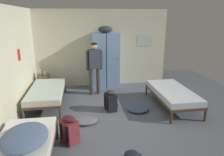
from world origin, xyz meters
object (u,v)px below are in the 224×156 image
object	(u,v)px
shelf_unit	(44,81)
bedding_heap	(25,137)
person_traveler	(94,64)
clothes_pile_grey	(85,121)
bed_left_rear	(47,92)
lotion_bottle	(45,72)
backpack_black	(111,101)
water_bottle	(41,71)
backpack_maroon	(70,130)
clothes_pile_denim	(138,109)
bed_left_front	(21,152)
locker_bank	(106,60)
bed_right	(172,93)

from	to	relation	value
shelf_unit	bedding_heap	size ratio (longest dim) A/B	0.64
person_traveler	clothes_pile_grey	world-z (taller)	person_traveler
bed_left_rear	lotion_bottle	size ratio (longest dim) A/B	11.10
backpack_black	water_bottle	bearing A→B (deg)	138.43
backpack_maroon	clothes_pile_denim	xyz separation A→B (m)	(1.69, 1.17, -0.21)
bed_left_rear	clothes_pile_denim	world-z (taller)	bed_left_rear
shelf_unit	bed_left_front	size ratio (longest dim) A/B	0.30
shelf_unit	lotion_bottle	size ratio (longest dim) A/B	3.33
water_bottle	bed_left_front	bearing A→B (deg)	-85.12
shelf_unit	lotion_bottle	xyz separation A→B (m)	(0.07, -0.04, 0.30)
bed_left_front	lotion_bottle	bearing A→B (deg)	92.71
locker_bank	clothes_pile_denim	world-z (taller)	locker_bank
bed_left_rear	backpack_maroon	distance (m)	2.06
backpack_black	clothes_pile_denim	size ratio (longest dim) A/B	1.01
locker_bank	shelf_unit	distance (m)	2.14
bed_left_rear	person_traveler	size ratio (longest dim) A/B	1.17
bed_left_front	lotion_bottle	distance (m)	3.82
bed_right	water_bottle	bearing A→B (deg)	154.03
person_traveler	backpack_black	distance (m)	1.50
shelf_unit	clothes_pile_grey	world-z (taller)	shelf_unit
lotion_bottle	clothes_pile_denim	world-z (taller)	lotion_bottle
water_bottle	clothes_pile_denim	size ratio (longest dim) A/B	0.40
bedding_heap	clothes_pile_grey	bearing A→B (deg)	56.88
locker_bank	bedding_heap	distance (m)	4.29
bedding_heap	clothes_pile_denim	xyz separation A→B (m)	(2.32, 1.86, -0.54)
water_bottle	person_traveler	bearing A→B (deg)	-16.94
bed_right	bed_left_front	xyz separation A→B (m)	(-3.36, -2.07, 0.00)
bedding_heap	water_bottle	world-z (taller)	water_bottle
shelf_unit	clothes_pile_denim	xyz separation A→B (m)	(2.63, -1.91, -0.29)
locker_bank	bed_left_rear	world-z (taller)	locker_bank
backpack_black	locker_bank	bearing A→B (deg)	87.03
backpack_black	backpack_maroon	size ratio (longest dim) A/B	1.00
locker_bank	lotion_bottle	distance (m)	2.00
backpack_maroon	bedding_heap	bearing A→B (deg)	-132.58
clothes_pile_denim	bed_left_rear	bearing A→B (deg)	162.21
bedding_heap	clothes_pile_grey	xyz separation A→B (m)	(0.93, 1.43, -0.55)
bed_left_front	bedding_heap	bearing A→B (deg)	50.75
bed_left_front	clothes_pile_denim	bearing A→B (deg)	39.10
water_bottle	clothes_pile_grey	size ratio (longest dim) A/B	0.37
bed_right	lotion_bottle	size ratio (longest dim) A/B	11.10
person_traveler	backpack_maroon	world-z (taller)	person_traveler
bed_left_rear	clothes_pile_grey	world-z (taller)	bed_left_rear
bedding_heap	lotion_bottle	distance (m)	3.74
shelf_unit	bed_left_rear	world-z (taller)	shelf_unit
backpack_black	person_traveler	bearing A→B (deg)	104.24
locker_bank	bed_right	bearing A→B (deg)	-50.64
backpack_maroon	bed_left_rear	bearing A→B (deg)	109.71
locker_bank	bed_left_front	world-z (taller)	locker_bank
bed_left_front	bedding_heap	distance (m)	0.23
locker_bank	bed_left_front	bearing A→B (deg)	-114.24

